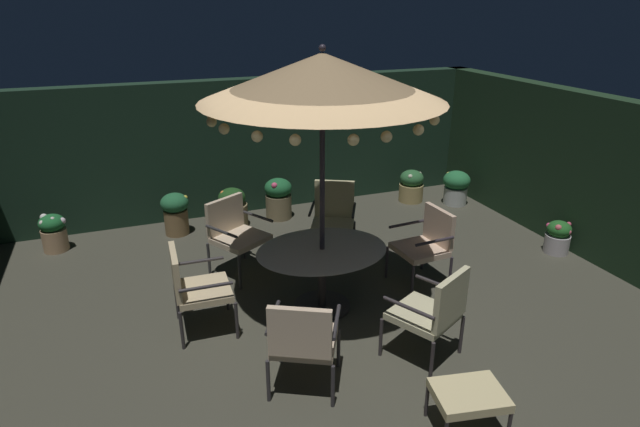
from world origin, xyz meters
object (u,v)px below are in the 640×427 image
(patio_dining_table, at_px, (322,263))
(potted_plant_back_center, at_px, (176,212))
(potted_plant_front_corner, at_px, (278,197))
(ottoman_footrest, at_px, (469,396))
(potted_plant_back_right, at_px, (411,186))
(patio_chair_north, at_px, (194,284))
(patio_chair_southeast, at_px, (427,241))
(patio_chair_east, at_px, (434,310))
(patio_chair_southwest, at_px, (235,230))
(potted_plant_back_left, at_px, (53,231))
(potted_plant_right_near, at_px, (232,208))
(potted_plant_left_near, at_px, (558,237))
(patio_umbrella, at_px, (322,78))
(patio_chair_south, at_px, (333,215))
(patio_chair_northeast, at_px, (303,339))
(potted_plant_right_far, at_px, (456,186))

(patio_dining_table, distance_m, potted_plant_back_center, 3.03)
(patio_dining_table, relative_size, potted_plant_front_corner, 2.22)
(ottoman_footrest, bearing_deg, potted_plant_back_right, 64.84)
(patio_chair_north, distance_m, patio_chair_southeast, 2.84)
(patio_chair_north, relative_size, patio_chair_east, 0.97)
(patio_dining_table, xyz_separation_m, patio_chair_north, (-1.42, 0.05, -0.02))
(patio_dining_table, height_order, patio_chair_southwest, patio_chair_southwest)
(patio_chair_north, xyz_separation_m, potted_plant_back_left, (-1.58, 2.70, -0.27))
(patio_dining_table, bearing_deg, ottoman_footrest, -78.73)
(potted_plant_right_near, bearing_deg, potted_plant_back_right, -0.23)
(patio_chair_east, xyz_separation_m, potted_plant_left_near, (2.95, 1.43, -0.32))
(patio_umbrella, height_order, potted_plant_back_left, patio_umbrella)
(patio_umbrella, bearing_deg, patio_chair_southeast, 4.05)
(patio_chair_south, relative_size, potted_plant_back_center, 1.58)
(patio_umbrella, height_order, potted_plant_right_near, patio_umbrella)
(patio_umbrella, xyz_separation_m, ottoman_footrest, (0.43, -2.18, -2.26))
(potted_plant_back_center, bearing_deg, patio_umbrella, -64.12)
(potted_plant_right_near, bearing_deg, potted_plant_back_center, 179.43)
(potted_plant_front_corner, bearing_deg, patio_chair_south, -77.36)
(patio_chair_north, relative_size, patio_chair_northeast, 0.99)
(patio_chair_southeast, relative_size, ottoman_footrest, 1.50)
(ottoman_footrest, bearing_deg, patio_chair_east, 76.37)
(patio_chair_north, height_order, ottoman_footrest, patio_chair_north)
(patio_chair_north, distance_m, potted_plant_left_near, 5.04)
(patio_chair_north, bearing_deg, patio_chair_northeast, -59.90)
(patio_chair_southwest, distance_m, potted_plant_left_near, 4.47)
(patio_chair_southwest, distance_m, potted_plant_right_far, 4.25)
(patio_chair_north, height_order, patio_chair_northeast, patio_chair_northeast)
(potted_plant_right_far, bearing_deg, patio_chair_south, -159.29)
(patio_dining_table, height_order, potted_plant_back_left, patio_dining_table)
(patio_chair_north, height_order, patio_chair_south, patio_chair_south)
(ottoman_footrest, distance_m, potted_plant_left_near, 3.94)
(ottoman_footrest, height_order, potted_plant_back_left, potted_plant_back_left)
(patio_chair_southeast, distance_m, potted_plant_right_far, 2.96)
(patio_chair_northeast, bearing_deg, potted_plant_right_near, 87.03)
(potted_plant_back_center, bearing_deg, potted_plant_right_far, -5.13)
(patio_umbrella, height_order, patio_chair_northeast, patio_umbrella)
(patio_dining_table, height_order, potted_plant_right_far, patio_dining_table)
(patio_chair_east, height_order, potted_plant_left_near, patio_chair_east)
(potted_plant_back_right, xyz_separation_m, potted_plant_left_near, (0.88, -2.54, -0.04))
(ottoman_footrest, xyz_separation_m, potted_plant_right_near, (-0.89, 4.89, -0.04))
(patio_chair_east, relative_size, potted_plant_right_near, 1.59)
(potted_plant_back_left, relative_size, potted_plant_front_corner, 0.83)
(potted_plant_back_left, bearing_deg, potted_plant_right_near, -0.75)
(potted_plant_back_center, bearing_deg, patio_chair_north, -92.15)
(potted_plant_right_far, height_order, potted_plant_right_near, potted_plant_right_near)
(patio_chair_southwest, distance_m, potted_plant_back_right, 3.76)
(potted_plant_back_left, bearing_deg, potted_plant_left_near, -21.37)
(patio_chair_southeast, distance_m, potted_plant_back_center, 3.79)
(potted_plant_right_far, bearing_deg, patio_dining_table, -145.75)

